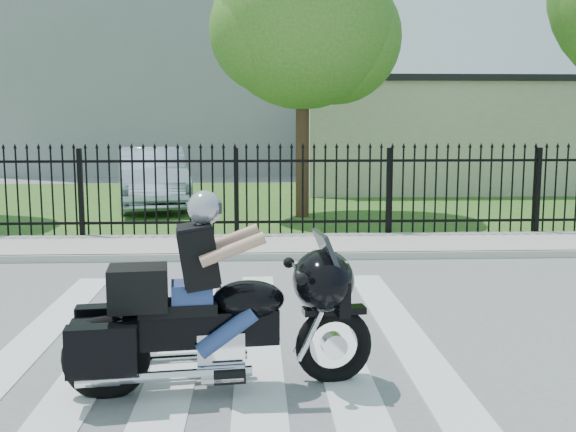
{
  "coord_description": "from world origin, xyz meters",
  "views": [
    {
      "loc": [
        0.38,
        -7.1,
        2.33
      ],
      "look_at": [
        0.83,
        2.23,
        1.0
      ],
      "focal_mm": 42.0,
      "sensor_mm": 36.0,
      "label": 1
    }
  ],
  "objects": [
    {
      "name": "ground",
      "position": [
        0.0,
        0.0,
        0.0
      ],
      "size": [
        120.0,
        120.0,
        0.0
      ],
      "primitive_type": "plane",
      "color": "slate",
      "rests_on": "ground"
    },
    {
      "name": "crosswalk",
      "position": [
        0.0,
        0.0,
        0.01
      ],
      "size": [
        5.0,
        5.5,
        0.01
      ],
      "primitive_type": null,
      "color": "silver",
      "rests_on": "ground"
    },
    {
      "name": "sidewalk",
      "position": [
        0.0,
        5.0,
        0.06
      ],
      "size": [
        40.0,
        2.0,
        0.12
      ],
      "primitive_type": "cube",
      "color": "#ADAAA3",
      "rests_on": "ground"
    },
    {
      "name": "curb",
      "position": [
        0.0,
        4.0,
        0.06
      ],
      "size": [
        40.0,
        0.12,
        0.12
      ],
      "primitive_type": "cube",
      "color": "#ADAAA3",
      "rests_on": "ground"
    },
    {
      "name": "grass_strip",
      "position": [
        0.0,
        12.0,
        0.01
      ],
      "size": [
        40.0,
        12.0,
        0.02
      ],
      "primitive_type": "cube",
      "color": "#26531C",
      "rests_on": "ground"
    },
    {
      "name": "iron_fence",
      "position": [
        0.0,
        6.0,
        0.9
      ],
      "size": [
        26.0,
        0.04,
        1.8
      ],
      "color": "black",
      "rests_on": "ground"
    },
    {
      "name": "tree_mid",
      "position": [
        1.5,
        9.0,
        4.67
      ],
      "size": [
        4.2,
        4.2,
        6.78
      ],
      "color": "#382316",
      "rests_on": "ground"
    },
    {
      "name": "building_low",
      "position": [
        7.0,
        16.0,
        1.75
      ],
      "size": [
        10.0,
        6.0,
        3.5
      ],
      "primitive_type": "cube",
      "color": "beige",
      "rests_on": "ground"
    },
    {
      "name": "building_low_roof",
      "position": [
        7.0,
        16.0,
        3.6
      ],
      "size": [
        10.2,
        6.2,
        0.2
      ],
      "primitive_type": "cube",
      "color": "black",
      "rests_on": "building_low"
    },
    {
      "name": "building_tall",
      "position": [
        -3.0,
        26.0,
        6.0
      ],
      "size": [
        15.0,
        10.0,
        12.0
      ],
      "primitive_type": "cube",
      "color": "gray",
      "rests_on": "ground"
    },
    {
      "name": "motorcycle_rider",
      "position": [
        0.0,
        -1.46,
        0.73
      ],
      "size": [
        2.7,
        1.04,
        1.78
      ],
      "rotation": [
        0.0,
        0.0,
        0.12
      ],
      "color": "black",
      "rests_on": "ground"
    },
    {
      "name": "parked_car",
      "position": [
        -2.38,
        10.93,
        0.82
      ],
      "size": [
        2.64,
        5.09,
        1.6
      ],
      "primitive_type": "imported",
      "rotation": [
        0.0,
        0.0,
        0.21
      ],
      "color": "#A8B8D4",
      "rests_on": "grass_strip"
    }
  ]
}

